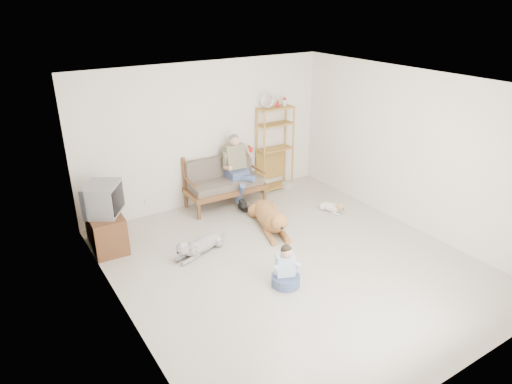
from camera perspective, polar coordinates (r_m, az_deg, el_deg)
floor at (r=7.09m, az=4.45°, el=-8.81°), size 5.50×5.50×0.00m
ceiling at (r=6.09m, az=5.26°, el=13.19°), size 5.50×5.50×0.00m
wall_back at (r=8.68m, az=-6.26°, el=7.13°), size 5.00×0.00×5.00m
wall_front at (r=4.83m, az=25.14°, el=-9.21°), size 5.00×0.00×5.00m
wall_left at (r=5.45m, az=-16.70°, el=-4.07°), size 0.00×5.50×5.50m
wall_right at (r=8.15m, az=19.03°, el=4.86°), size 0.00×5.50×5.50m
loveseat at (r=8.78m, az=-4.08°, el=1.41°), size 1.53×0.76×0.95m
man at (r=8.67m, az=-2.12°, el=2.20°), size 0.52×0.74×1.21m
etagere at (r=9.36m, az=2.38°, el=5.53°), size 0.77×0.34×2.03m
book_stack at (r=9.68m, az=3.88°, el=0.90°), size 0.24×0.20×0.13m
tv_stand at (r=7.72m, az=-18.28°, el=-4.57°), size 0.55×0.93×0.60m
crt_tv at (r=7.49m, az=-18.56°, el=-0.83°), size 0.73×0.76×0.50m
wall_outlet at (r=8.59m, az=-13.36°, el=-1.06°), size 0.12×0.02×0.08m
golden_retriever at (r=7.96m, az=1.79°, el=-3.19°), size 0.74×1.62×0.50m
shaggy_dog at (r=7.30m, az=-7.18°, el=-6.63°), size 1.11×0.51×0.34m
terrier at (r=8.70m, az=9.58°, el=-1.85°), size 0.27×0.62×0.24m
child at (r=6.48m, az=3.73°, el=-9.78°), size 0.41×0.41×0.64m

